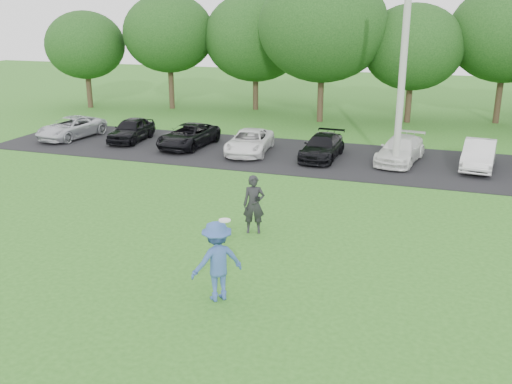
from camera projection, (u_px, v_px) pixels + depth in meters
ground at (211, 283)px, 14.15m from camera, size 100.00×100.00×0.00m
parking_lot at (322, 158)px, 25.88m from camera, size 32.00×6.50×0.03m
utility_pole at (404, 58)px, 22.42m from camera, size 0.28×0.28×9.26m
frisbee_player at (217, 261)px, 13.10m from camera, size 1.39×1.38×2.07m
camera_bystander at (254, 204)px, 17.07m from camera, size 0.75×0.59×1.79m
parked_cars at (310, 144)px, 25.98m from camera, size 28.43×4.65×1.18m
tree_row at (387, 37)px, 32.72m from camera, size 42.39×9.85×8.64m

